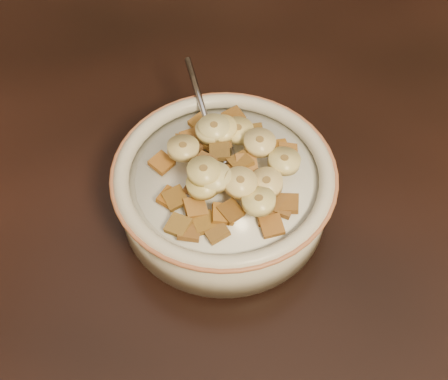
% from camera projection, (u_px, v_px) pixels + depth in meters
% --- Properties ---
extents(table, '(1.42, 0.93, 0.04)m').
position_uv_depth(table, '(348.00, 187.00, 0.64)').
color(table, black).
rests_on(table, floor).
extents(chair, '(0.53, 0.53, 1.00)m').
position_uv_depth(chair, '(369.00, 53.00, 1.12)').
color(chair, black).
rests_on(chair, floor).
extents(cereal_bowl, '(0.21, 0.21, 0.05)m').
position_uv_depth(cereal_bowl, '(224.00, 193.00, 0.57)').
color(cereal_bowl, beige).
rests_on(cereal_bowl, table).
extents(milk, '(0.18, 0.18, 0.00)m').
position_uv_depth(milk, '(224.00, 177.00, 0.55)').
color(milk, white).
rests_on(milk, cereal_bowl).
extents(spoon, '(0.06, 0.06, 0.01)m').
position_uv_depth(spoon, '(215.00, 149.00, 0.57)').
color(spoon, '#989BAC').
rests_on(spoon, cereal_bowl).
extents(cereal_square_0, '(0.03, 0.03, 0.01)m').
position_uv_depth(cereal_square_0, '(195.00, 208.00, 0.52)').
color(cereal_square_0, olive).
rests_on(cereal_square_0, milk).
extents(cereal_square_1, '(0.03, 0.03, 0.01)m').
position_uv_depth(cereal_square_1, '(191.00, 146.00, 0.56)').
color(cereal_square_1, brown).
rests_on(cereal_square_1, milk).
extents(cereal_square_2, '(0.03, 0.03, 0.01)m').
position_uv_depth(cereal_square_2, '(216.00, 231.00, 0.51)').
color(cereal_square_2, brown).
rests_on(cereal_square_2, milk).
extents(cereal_square_3, '(0.03, 0.03, 0.01)m').
position_uv_depth(cereal_square_3, '(178.00, 225.00, 0.51)').
color(cereal_square_3, brown).
rests_on(cereal_square_3, milk).
extents(cereal_square_4, '(0.03, 0.03, 0.01)m').
position_uv_depth(cereal_square_4, '(204.00, 163.00, 0.53)').
color(cereal_square_4, brown).
rests_on(cereal_square_4, milk).
extents(cereal_square_5, '(0.02, 0.02, 0.01)m').
position_uv_depth(cereal_square_5, '(287.00, 153.00, 0.56)').
color(cereal_square_5, brown).
rests_on(cereal_square_5, milk).
extents(cereal_square_6, '(0.02, 0.02, 0.01)m').
position_uv_depth(cereal_square_6, '(227.00, 180.00, 0.52)').
color(cereal_square_6, '#8E6117').
rests_on(cereal_square_6, milk).
extents(cereal_square_7, '(0.03, 0.03, 0.01)m').
position_uv_depth(cereal_square_7, '(240.00, 162.00, 0.53)').
color(cereal_square_7, brown).
rests_on(cereal_square_7, milk).
extents(cereal_square_8, '(0.03, 0.03, 0.01)m').
position_uv_depth(cereal_square_8, '(254.00, 133.00, 0.58)').
color(cereal_square_8, brown).
rests_on(cereal_square_8, milk).
extents(cereal_square_9, '(0.03, 0.03, 0.01)m').
position_uv_depth(cereal_square_9, '(231.00, 211.00, 0.51)').
color(cereal_square_9, brown).
rests_on(cereal_square_9, milk).
extents(cereal_square_10, '(0.02, 0.02, 0.01)m').
position_uv_depth(cereal_square_10, '(223.00, 214.00, 0.51)').
color(cereal_square_10, '#94601A').
rests_on(cereal_square_10, milk).
extents(cereal_square_11, '(0.03, 0.03, 0.01)m').
position_uv_depth(cereal_square_11, '(205.00, 223.00, 0.51)').
color(cereal_square_11, '#99651F').
rests_on(cereal_square_11, milk).
extents(cereal_square_12, '(0.03, 0.03, 0.01)m').
position_uv_depth(cereal_square_12, '(218.00, 146.00, 0.55)').
color(cereal_square_12, brown).
rests_on(cereal_square_12, milk).
extents(cereal_square_13, '(0.03, 0.03, 0.01)m').
position_uv_depth(cereal_square_13, '(191.00, 139.00, 0.57)').
color(cereal_square_13, brown).
rests_on(cereal_square_13, milk).
extents(cereal_square_14, '(0.02, 0.02, 0.01)m').
position_uv_depth(cereal_square_14, '(185.00, 142.00, 0.57)').
color(cereal_square_14, brown).
rests_on(cereal_square_14, milk).
extents(cereal_square_15, '(0.03, 0.03, 0.01)m').
position_uv_depth(cereal_square_15, '(249.00, 182.00, 0.52)').
color(cereal_square_15, brown).
rests_on(cereal_square_15, milk).
extents(cereal_square_16, '(0.03, 0.03, 0.01)m').
position_uv_depth(cereal_square_16, '(279.00, 149.00, 0.56)').
color(cereal_square_16, brown).
rests_on(cereal_square_16, milk).
extents(cereal_square_17, '(0.03, 0.03, 0.01)m').
position_uv_depth(cereal_square_17, '(268.00, 215.00, 0.52)').
color(cereal_square_17, brown).
rests_on(cereal_square_17, milk).
extents(cereal_square_18, '(0.03, 0.03, 0.01)m').
position_uv_depth(cereal_square_18, '(170.00, 198.00, 0.53)').
color(cereal_square_18, brown).
rests_on(cereal_square_18, milk).
extents(cereal_square_19, '(0.03, 0.03, 0.01)m').
position_uv_depth(cereal_square_19, '(217.00, 135.00, 0.57)').
color(cereal_square_19, brown).
rests_on(cereal_square_19, milk).
extents(cereal_square_20, '(0.02, 0.02, 0.01)m').
position_uv_depth(cereal_square_20, '(236.00, 173.00, 0.53)').
color(cereal_square_20, '#9D6724').
rests_on(cereal_square_20, milk).
extents(cereal_square_21, '(0.02, 0.03, 0.01)m').
position_uv_depth(cereal_square_21, '(198.00, 188.00, 0.53)').
color(cereal_square_21, brown).
rests_on(cereal_square_21, milk).
extents(cereal_square_22, '(0.03, 0.03, 0.01)m').
position_uv_depth(cereal_square_22, '(162.00, 163.00, 0.55)').
color(cereal_square_22, '#9C6320').
rests_on(cereal_square_22, milk).
extents(cereal_square_23, '(0.03, 0.03, 0.01)m').
position_uv_depth(cereal_square_23, '(201.00, 123.00, 0.59)').
color(cereal_square_23, brown).
rests_on(cereal_square_23, milk).
extents(cereal_square_24, '(0.03, 0.03, 0.01)m').
position_uv_depth(cereal_square_24, '(272.00, 226.00, 0.51)').
color(cereal_square_24, brown).
rests_on(cereal_square_24, milk).
extents(cereal_square_25, '(0.02, 0.02, 0.01)m').
position_uv_depth(cereal_square_25, '(283.00, 206.00, 0.52)').
color(cereal_square_25, brown).
rests_on(cereal_square_25, milk).
extents(cereal_square_26, '(0.03, 0.03, 0.01)m').
position_uv_depth(cereal_square_26, '(246.00, 164.00, 0.54)').
color(cereal_square_26, brown).
rests_on(cereal_square_26, milk).
extents(cereal_square_27, '(0.02, 0.02, 0.01)m').
position_uv_depth(cereal_square_27, '(189.00, 231.00, 0.51)').
color(cereal_square_27, brown).
rests_on(cereal_square_27, milk).
extents(cereal_square_28, '(0.03, 0.03, 0.01)m').
position_uv_depth(cereal_square_28, '(175.00, 198.00, 0.53)').
color(cereal_square_28, brown).
rests_on(cereal_square_28, milk).
extents(cereal_square_29, '(0.02, 0.02, 0.01)m').
position_uv_depth(cereal_square_29, '(220.00, 151.00, 0.54)').
color(cereal_square_29, brown).
rests_on(cereal_square_29, milk).
extents(cereal_square_30, '(0.03, 0.03, 0.01)m').
position_uv_depth(cereal_square_30, '(234.00, 117.00, 0.59)').
color(cereal_square_30, brown).
rests_on(cereal_square_30, milk).
extents(cereal_square_31, '(0.02, 0.02, 0.01)m').
position_uv_depth(cereal_square_31, '(288.00, 204.00, 0.52)').
color(cereal_square_31, brown).
rests_on(cereal_square_31, milk).
extents(banana_slice_0, '(0.04, 0.04, 0.01)m').
position_uv_depth(banana_slice_0, '(215.00, 177.00, 0.52)').
color(banana_slice_0, '#D7CB7D').
rests_on(banana_slice_0, milk).
extents(banana_slice_1, '(0.04, 0.04, 0.01)m').
position_uv_depth(banana_slice_1, '(183.00, 148.00, 0.54)').
color(banana_slice_1, '#DABD80').
rests_on(banana_slice_1, milk).
extents(banana_slice_2, '(0.04, 0.04, 0.01)m').
position_uv_depth(banana_slice_2, '(214.00, 128.00, 0.55)').
color(banana_slice_2, beige).
rests_on(banana_slice_2, milk).
extents(banana_slice_3, '(0.04, 0.04, 0.01)m').
position_uv_depth(banana_slice_3, '(238.00, 131.00, 0.56)').
color(banana_slice_3, '#F9DA7A').
rests_on(banana_slice_3, milk).
extents(banana_slice_4, '(0.04, 0.04, 0.01)m').
position_uv_depth(banana_slice_4, '(259.00, 201.00, 0.51)').
color(banana_slice_4, '#EFE28F').
rests_on(banana_slice_4, milk).
extents(banana_slice_5, '(0.04, 0.04, 0.01)m').
position_uv_depth(banana_slice_5, '(284.00, 161.00, 0.53)').
color(banana_slice_5, '#FFE08E').
rests_on(banana_slice_5, milk).
extents(banana_slice_6, '(0.04, 0.04, 0.01)m').
position_uv_depth(banana_slice_6, '(266.00, 183.00, 0.52)').
color(banana_slice_6, beige).
rests_on(banana_slice_6, milk).
extents(banana_slice_7, '(0.04, 0.04, 0.01)m').
position_uv_depth(banana_slice_7, '(211.00, 130.00, 0.55)').
color(banana_slice_7, '#D9CB7E').
rests_on(banana_slice_7, milk).
extents(banana_slice_8, '(0.04, 0.04, 0.01)m').
position_uv_depth(banana_slice_8, '(260.00, 143.00, 0.54)').
color(banana_slice_8, '#DBC982').
rests_on(banana_slice_8, milk).
extents(banana_slice_9, '(0.04, 0.04, 0.01)m').
position_uv_depth(banana_slice_9, '(203.00, 184.00, 0.52)').
color(banana_slice_9, tan).
rests_on(banana_slice_9, milk).
extents(banana_slice_10, '(0.04, 0.04, 0.01)m').
position_uv_depth(banana_slice_10, '(221.00, 129.00, 0.56)').
color(banana_slice_10, '#EAD088').
rests_on(banana_slice_10, milk).
extents(banana_slice_11, '(0.04, 0.03, 0.01)m').
position_uv_depth(banana_slice_11, '(204.00, 171.00, 0.51)').
color(banana_slice_11, tan).
rests_on(banana_slice_11, milk).
extents(banana_slice_12, '(0.04, 0.04, 0.02)m').
position_uv_depth(banana_slice_12, '(240.00, 183.00, 0.52)').
color(banana_slice_12, '#E7C985').
rests_on(banana_slice_12, milk).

